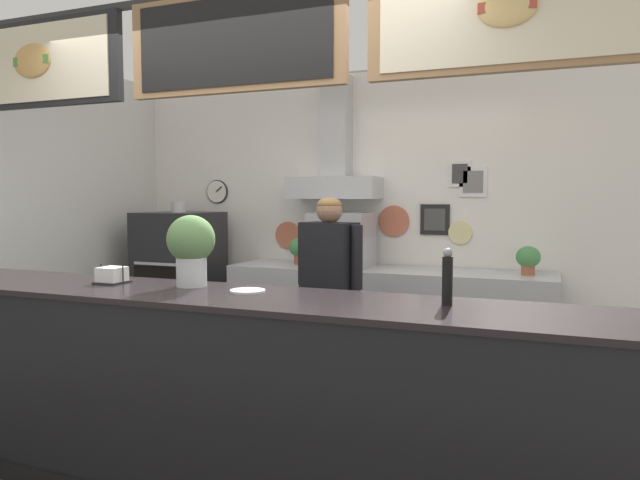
% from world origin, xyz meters
% --- Properties ---
extents(ground_plane, '(5.85, 5.85, 0.00)m').
position_xyz_m(ground_plane, '(0.00, 0.00, 0.00)').
color(ground_plane, '#3F3A38').
extents(back_wall_assembly, '(4.88, 2.63, 2.72)m').
position_xyz_m(back_wall_assembly, '(-0.02, 2.16, 1.46)').
color(back_wall_assembly, '#9E9E99').
rests_on(back_wall_assembly, ground_plane).
extents(service_counter, '(4.20, 0.68, 1.06)m').
position_xyz_m(service_counter, '(0.00, -0.36, 0.53)').
color(service_counter, black).
rests_on(service_counter, ground_plane).
extents(back_prep_counter, '(2.82, 0.63, 0.93)m').
position_xyz_m(back_prep_counter, '(0.28, 1.95, 0.46)').
color(back_prep_counter, '#B7BABF').
rests_on(back_prep_counter, ground_plane).
extents(pizza_oven, '(0.68, 0.71, 1.51)m').
position_xyz_m(pizza_oven, '(-1.74, 1.78, 0.71)').
color(pizza_oven, '#232326').
rests_on(pizza_oven, ground_plane).
extents(shop_worker, '(0.53, 0.30, 1.55)m').
position_xyz_m(shop_worker, '(0.15, 0.89, 0.84)').
color(shop_worker, '#232328').
rests_on(shop_worker, ground_plane).
extents(espresso_machine, '(0.51, 0.55, 0.48)m').
position_xyz_m(espresso_machine, '(-0.13, 1.92, 1.17)').
color(espresso_machine, '#A3A5AD').
rests_on(espresso_machine, back_prep_counter).
extents(potted_sage, '(0.19, 0.19, 0.23)m').
position_xyz_m(potted_sage, '(1.44, 1.97, 1.07)').
color(potted_sage, '#9E563D').
rests_on(potted_sage, back_prep_counter).
extents(potted_thyme, '(0.20, 0.20, 0.25)m').
position_xyz_m(potted_thyme, '(-0.55, 1.97, 1.08)').
color(potted_thyme, '#9E563D').
rests_on(potted_thyme, back_prep_counter).
extents(basil_vase, '(0.27, 0.27, 0.40)m').
position_xyz_m(basil_vase, '(-0.25, -0.22, 1.28)').
color(basil_vase, silver).
rests_on(basil_vase, service_counter).
extents(pepper_grinder, '(0.05, 0.05, 0.26)m').
position_xyz_m(pepper_grinder, '(1.17, -0.27, 1.19)').
color(pepper_grinder, black).
rests_on(pepper_grinder, service_counter).
extents(napkin_holder, '(0.17, 0.16, 0.11)m').
position_xyz_m(napkin_holder, '(-0.75, -0.28, 1.10)').
color(napkin_holder, '#262628').
rests_on(napkin_holder, service_counter).
extents(condiment_plate, '(0.18, 0.18, 0.01)m').
position_xyz_m(condiment_plate, '(0.13, -0.28, 1.07)').
color(condiment_plate, white).
rests_on(condiment_plate, service_counter).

